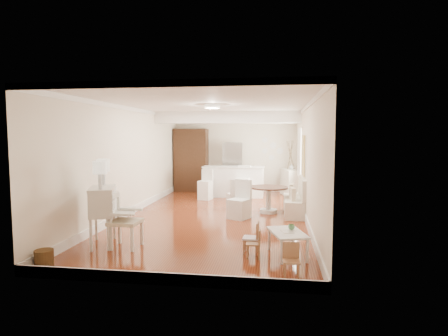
% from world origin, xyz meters
% --- Properties ---
extents(room, '(9.00, 9.04, 2.82)m').
position_xyz_m(room, '(0.04, 0.32, 1.98)').
color(room, brown).
rests_on(room, ground).
extents(secretary_bureau, '(1.12, 1.13, 1.11)m').
position_xyz_m(secretary_bureau, '(-1.70, -2.79, 0.55)').
color(secretary_bureau, silver).
rests_on(secretary_bureau, ground).
extents(gustavian_armchair, '(0.59, 0.59, 1.00)m').
position_xyz_m(gustavian_armchair, '(-1.22, -2.89, 0.50)').
color(gustavian_armchair, white).
rests_on(gustavian_armchair, ground).
extents(wicker_basket, '(0.29, 0.29, 0.29)m').
position_xyz_m(wicker_basket, '(-2.05, -4.09, 0.14)').
color(wicker_basket, '#4C3217').
rests_on(wicker_basket, ground).
extents(kids_table, '(0.73, 0.97, 0.43)m').
position_xyz_m(kids_table, '(1.73, -2.98, 0.21)').
color(kids_table, white).
rests_on(kids_table, ground).
extents(kids_chair_a, '(0.24, 0.24, 0.50)m').
position_xyz_m(kids_chair_a, '(1.16, -3.15, 0.25)').
color(kids_chair_a, '#9C6D47').
rests_on(kids_chair_a, ground).
extents(kids_chair_b, '(0.29, 0.29, 0.57)m').
position_xyz_m(kids_chair_b, '(1.10, -2.91, 0.28)').
color(kids_chair_b, '#AE754F').
rests_on(kids_chair_b, ground).
extents(kids_chair_c, '(0.26, 0.26, 0.51)m').
position_xyz_m(kids_chair_c, '(1.76, -3.96, 0.26)').
color(kids_chair_c, '#AB744D').
rests_on(kids_chair_c, ground).
extents(banquette, '(0.52, 1.60, 0.98)m').
position_xyz_m(banquette, '(1.99, 0.50, 0.49)').
color(banquette, silver).
rests_on(banquette, ground).
extents(dining_table, '(1.27, 1.27, 0.70)m').
position_xyz_m(dining_table, '(1.33, 0.61, 0.35)').
color(dining_table, '#412015').
rests_on(dining_table, ground).
extents(slip_chair_near, '(0.62, 0.63, 0.96)m').
position_xyz_m(slip_chair_near, '(0.62, -0.18, 0.48)').
color(slip_chair_near, white).
rests_on(slip_chair_near, ground).
extents(slip_chair_far, '(0.55, 0.56, 0.86)m').
position_xyz_m(slip_chair_far, '(0.39, 1.04, 0.43)').
color(slip_chair_far, silver).
rests_on(slip_chair_far, ground).
extents(breakfast_counter, '(2.05, 0.65, 1.03)m').
position_xyz_m(breakfast_counter, '(0.10, 3.10, 0.52)').
color(breakfast_counter, white).
rests_on(breakfast_counter, ground).
extents(bar_stool_left, '(0.47, 0.47, 0.97)m').
position_xyz_m(bar_stool_left, '(-0.74, 2.42, 0.48)').
color(bar_stool_left, white).
rests_on(bar_stool_left, ground).
extents(bar_stool_right, '(0.51, 0.51, 1.08)m').
position_xyz_m(bar_stool_right, '(0.45, 2.73, 0.54)').
color(bar_stool_right, white).
rests_on(bar_stool_right, ground).
extents(pantry_cabinet, '(1.20, 0.60, 2.30)m').
position_xyz_m(pantry_cabinet, '(-1.60, 4.18, 1.15)').
color(pantry_cabinet, '#381E11').
rests_on(pantry_cabinet, ground).
extents(fridge, '(0.75, 0.65, 1.80)m').
position_xyz_m(fridge, '(0.30, 4.15, 0.90)').
color(fridge, silver).
rests_on(fridge, ground).
extents(sideboard, '(0.68, 1.02, 0.90)m').
position_xyz_m(sideboard, '(2.00, 3.65, 0.45)').
color(sideboard, white).
rests_on(sideboard, ground).
extents(pencil_cup, '(0.15, 0.15, 0.09)m').
position_xyz_m(pencil_cup, '(1.80, -2.83, 0.47)').
color(pencil_cup, '#60A56C').
rests_on(pencil_cup, kids_table).
extents(branch_vase, '(0.19, 0.19, 0.18)m').
position_xyz_m(branch_vase, '(2.05, 3.70, 0.99)').
color(branch_vase, white).
rests_on(branch_vase, sideboard).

